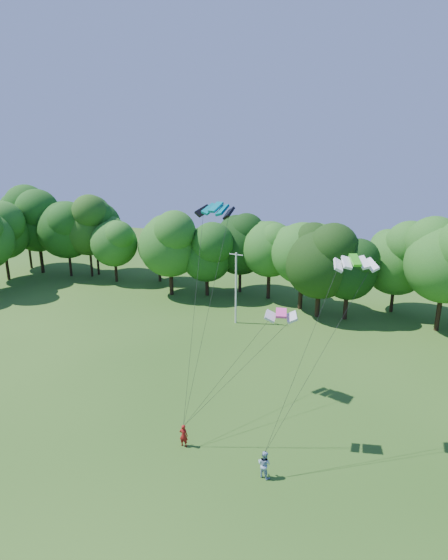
% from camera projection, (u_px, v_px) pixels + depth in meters
% --- Properties ---
extents(ground, '(160.00, 160.00, 0.00)m').
position_uv_depth(ground, '(135.00, 492.00, 25.62)').
color(ground, '#244E15').
rests_on(ground, ground).
extents(utility_pole, '(1.68, 0.27, 8.40)m').
position_uv_depth(utility_pole, '(236.00, 288.00, 49.86)').
color(utility_pole, silver).
rests_on(utility_pole, ground).
extents(kite_flyer_left, '(0.64, 0.46, 1.63)m').
position_uv_depth(kite_flyer_left, '(184.00, 435.00, 29.41)').
color(kite_flyer_left, maroon).
rests_on(kite_flyer_left, ground).
extents(kite_flyer_right, '(1.03, 0.90, 1.79)m').
position_uv_depth(kite_flyer_right, '(264.00, 464.00, 26.59)').
color(kite_flyer_right, '#93AFCC').
rests_on(kite_flyer_right, ground).
extents(kite_teal, '(3.17, 1.90, 0.73)m').
position_uv_depth(kite_teal, '(216.00, 207.00, 32.68)').
color(kite_teal, '#047583').
rests_on(kite_teal, ground).
extents(kite_green, '(2.84, 2.11, 0.60)m').
position_uv_depth(kite_green, '(355.00, 260.00, 26.82)').
color(kite_green, green).
rests_on(kite_green, ground).
extents(kite_pink, '(2.21, 1.46, 0.38)m').
position_uv_depth(kite_pink, '(281.00, 313.00, 27.37)').
color(kite_pink, '#F744A0').
rests_on(kite_pink, ground).
extents(tree_back_west, '(9.39, 9.39, 13.67)m').
position_uv_depth(tree_back_west, '(88.00, 224.00, 67.88)').
color(tree_back_west, '#392A17').
rests_on(tree_back_west, ground).
extents(tree_back_center, '(9.04, 9.04, 13.15)m').
position_uv_depth(tree_back_center, '(321.00, 250.00, 50.75)').
color(tree_back_center, '#302512').
rests_on(tree_back_center, ground).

